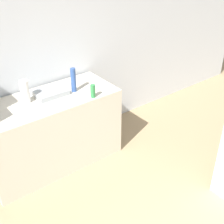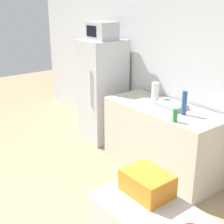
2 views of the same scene
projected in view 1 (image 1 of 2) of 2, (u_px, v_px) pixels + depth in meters
The scene contains 6 objects.
wall_back at pixel (37, 56), 3.79m from camera, with size 8.00×0.06×2.60m, color silver.
counter at pixel (51, 132), 3.87m from camera, with size 1.67×0.71×0.93m, color beige.
sink_basin at pixel (51, 93), 3.70m from camera, with size 0.38×0.27×0.06m, color #9EA3A8.
bottle_tall at pixel (73, 80), 3.72m from camera, with size 0.06×0.06×0.30m, color #2D4C8C.
bottle_short at pixel (93, 91), 3.63m from camera, with size 0.06×0.06×0.16m, color #2D7F42.
paper_towel_roll at pixel (25, 92), 3.49m from camera, with size 0.10×0.10×0.27m, color white.
Camera 1 is at (-1.46, -0.29, 2.67)m, focal length 50.00 mm.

